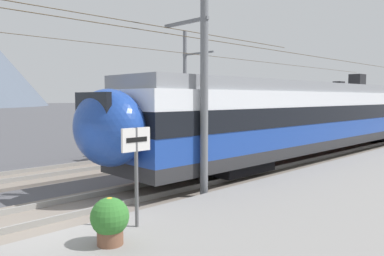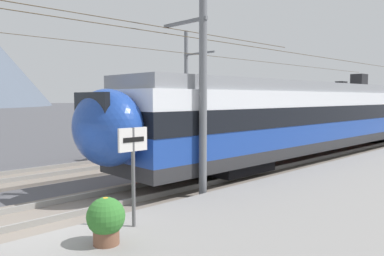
{
  "view_description": "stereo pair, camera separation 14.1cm",
  "coord_description": "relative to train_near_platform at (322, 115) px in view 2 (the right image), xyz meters",
  "views": [
    {
      "loc": [
        -3.33,
        -8.1,
        3.14
      ],
      "look_at": [
        7.2,
        2.78,
        1.91
      ],
      "focal_mm": 35.04,
      "sensor_mm": 36.0,
      "label": 1
    },
    {
      "loc": [
        -3.23,
        -8.2,
        3.14
      ],
      "look_at": [
        7.2,
        2.78,
        1.91
      ],
      "focal_mm": 35.04,
      "sensor_mm": 36.0,
      "label": 2
    }
  ],
  "objects": [
    {
      "name": "track_near",
      "position": [
        -15.25,
        0.0,
        -2.16
      ],
      "size": [
        120.0,
        3.0,
        0.28
      ],
      "color": "slate",
      "rests_on": "ground"
    },
    {
      "name": "potted_plant_platform_edge",
      "position": [
        -14.91,
        -3.41,
        -1.34
      ],
      "size": [
        0.73,
        0.73,
        0.9
      ],
      "color": "brown",
      "rests_on": "platform_slab"
    },
    {
      "name": "platform_sign",
      "position": [
        -13.97,
        -2.96,
        -0.28
      ],
      "size": [
        0.7,
        0.08,
        2.13
      ],
      "color": "#59595B",
      "rests_on": "platform_slab"
    },
    {
      "name": "ground_plane",
      "position": [
        -15.25,
        -1.31,
        -2.23
      ],
      "size": [
        400.0,
        400.0,
        0.0
      ],
      "primitive_type": "plane",
      "color": "#4C4C51"
    },
    {
      "name": "catenary_mast_mid",
      "position": [
        -10.52,
        -1.51,
        1.96
      ],
      "size": [
        39.79,
        1.91,
        8.17
      ],
      "color": "slate",
      "rests_on": "ground"
    },
    {
      "name": "train_near_platform",
      "position": [
        0.0,
        0.0,
        0.0
      ],
      "size": [
        27.17,
        2.92,
        4.27
      ],
      "color": "#2D2D30",
      "rests_on": "track_near"
    },
    {
      "name": "train_far_track",
      "position": [
        8.11,
        5.27,
        0.01
      ],
      "size": [
        33.23,
        2.99,
        4.27
      ],
      "color": "#2D2D30",
      "rests_on": "track_far"
    },
    {
      "name": "catenary_mast_far_side",
      "position": [
        -2.82,
        7.31,
        1.58
      ],
      "size": [
        39.79,
        2.51,
        7.19
      ],
      "color": "slate",
      "rests_on": "ground"
    }
  ]
}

